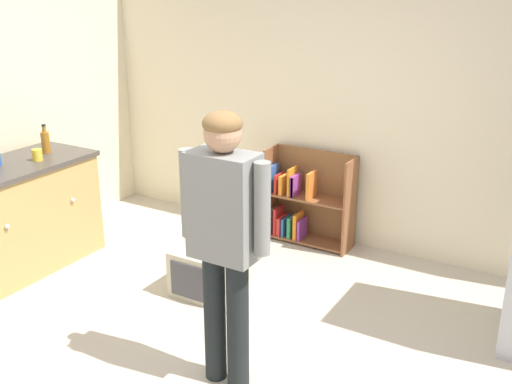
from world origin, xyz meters
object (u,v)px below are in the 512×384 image
(bookshelf, at_px, (305,203))
(standing_person, at_px, (224,229))
(amber_bottle, at_px, (45,141))
(pet_carrier, at_px, (209,267))
(yellow_cup, at_px, (37,155))

(bookshelf, distance_m, standing_person, 2.24)
(standing_person, relative_size, amber_bottle, 6.74)
(pet_carrier, bearing_deg, yellow_cup, -168.23)
(standing_person, xyz_separation_m, amber_bottle, (-2.31, 0.78, 0.00))
(bookshelf, relative_size, amber_bottle, 3.46)
(pet_carrier, relative_size, yellow_cup, 5.81)
(bookshelf, height_order, yellow_cup, yellow_cup)
(bookshelf, bearing_deg, pet_carrier, -100.70)
(yellow_cup, bearing_deg, pet_carrier, 11.77)
(amber_bottle, bearing_deg, bookshelf, 36.10)
(amber_bottle, relative_size, yellow_cup, 2.59)
(pet_carrier, distance_m, yellow_cup, 1.67)
(bookshelf, relative_size, standing_person, 0.51)
(pet_carrier, bearing_deg, amber_bottle, -176.01)
(pet_carrier, bearing_deg, standing_person, -50.26)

